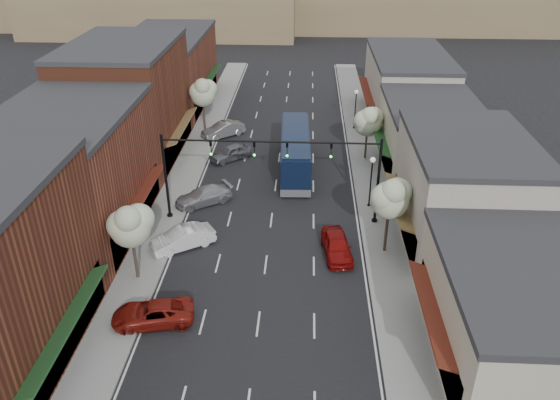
# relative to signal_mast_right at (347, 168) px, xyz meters

# --- Properties ---
(ground) EXTENTS (160.00, 160.00, 0.00)m
(ground) POSITION_rel_signal_mast_right_xyz_m (-5.62, -8.00, -4.62)
(ground) COLOR black
(ground) RESTS_ON ground
(sidewalk_left) EXTENTS (2.80, 73.00, 0.15)m
(sidewalk_left) POSITION_rel_signal_mast_right_xyz_m (-14.02, 10.50, -4.55)
(sidewalk_left) COLOR gray
(sidewalk_left) RESTS_ON ground
(sidewalk_right) EXTENTS (2.80, 73.00, 0.15)m
(sidewalk_right) POSITION_rel_signal_mast_right_xyz_m (2.78, 10.50, -4.55)
(sidewalk_right) COLOR gray
(sidewalk_right) RESTS_ON ground
(curb_left) EXTENTS (0.25, 73.00, 0.17)m
(curb_left) POSITION_rel_signal_mast_right_xyz_m (-12.62, 10.50, -4.55)
(curb_left) COLOR gray
(curb_left) RESTS_ON ground
(curb_right) EXTENTS (0.25, 73.00, 0.17)m
(curb_right) POSITION_rel_signal_mast_right_xyz_m (1.38, 10.50, -4.55)
(curb_right) COLOR gray
(curb_right) RESTS_ON ground
(bldg_left_midnear) EXTENTS (10.14, 14.10, 9.40)m
(bldg_left_midnear) POSITION_rel_signal_mast_right_xyz_m (-19.85, -2.00, 0.03)
(bldg_left_midnear) COLOR brown
(bldg_left_midnear) RESTS_ON ground
(bldg_left_midfar) EXTENTS (10.14, 14.10, 10.90)m
(bldg_left_midfar) POSITION_rel_signal_mast_right_xyz_m (-19.86, 12.00, 0.78)
(bldg_left_midfar) COLOR brown
(bldg_left_midfar) RESTS_ON ground
(bldg_left_far) EXTENTS (10.14, 18.10, 8.40)m
(bldg_left_far) POSITION_rel_signal_mast_right_xyz_m (-19.84, 28.00, -0.46)
(bldg_left_far) COLOR brown
(bldg_left_far) RESTS_ON ground
(bldg_right_near) EXTENTS (9.14, 12.10, 5.90)m
(bldg_right_near) POSITION_rel_signal_mast_right_xyz_m (8.07, -14.00, -1.70)
(bldg_right_near) COLOR #C2B89A
(bldg_right_near) RESTS_ON ground
(bldg_right_midnear) EXTENTS (9.14, 12.10, 7.90)m
(bldg_right_midnear) POSITION_rel_signal_mast_right_xyz_m (8.10, -2.00, -0.72)
(bldg_right_midnear) COLOR #B6A89C
(bldg_right_midnear) RESTS_ON ground
(bldg_right_midfar) EXTENTS (9.14, 12.10, 6.40)m
(bldg_right_midfar) POSITION_rel_signal_mast_right_xyz_m (8.08, 10.00, -1.46)
(bldg_right_midfar) COLOR #C2B89A
(bldg_right_midfar) RESTS_ON ground
(bldg_right_far) EXTENTS (9.14, 16.10, 7.40)m
(bldg_right_far) POSITION_rel_signal_mast_right_xyz_m (8.09, 24.00, -0.96)
(bldg_right_far) COLOR #B6A89C
(bldg_right_far) RESTS_ON ground
(hill_near) EXTENTS (50.00, 20.00, 8.00)m
(hill_near) POSITION_rel_signal_mast_right_xyz_m (-30.62, 70.00, -0.62)
(hill_near) COLOR #7A6647
(hill_near) RESTS_ON ground
(signal_mast_right) EXTENTS (8.22, 0.46, 7.00)m
(signal_mast_right) POSITION_rel_signal_mast_right_xyz_m (0.00, 0.00, 0.00)
(signal_mast_right) COLOR black
(signal_mast_right) RESTS_ON ground
(signal_mast_left) EXTENTS (8.22, 0.46, 7.00)m
(signal_mast_left) POSITION_rel_signal_mast_right_xyz_m (-11.24, 0.00, 0.00)
(signal_mast_left) COLOR black
(signal_mast_left) RESTS_ON ground
(tree_right_near) EXTENTS (2.85, 2.65, 5.95)m
(tree_right_near) POSITION_rel_signal_mast_right_xyz_m (2.73, -4.05, -0.17)
(tree_right_near) COLOR #47382B
(tree_right_near) RESTS_ON ground
(tree_right_far) EXTENTS (2.85, 2.65, 5.43)m
(tree_right_far) POSITION_rel_signal_mast_right_xyz_m (2.73, 11.95, -0.63)
(tree_right_far) COLOR #47382B
(tree_right_far) RESTS_ON ground
(tree_left_near) EXTENTS (2.85, 2.65, 5.69)m
(tree_left_near) POSITION_rel_signal_mast_right_xyz_m (-13.87, -8.05, -0.40)
(tree_left_near) COLOR #47382B
(tree_left_near) RESTS_ON ground
(tree_left_far) EXTENTS (2.85, 2.65, 6.13)m
(tree_left_far) POSITION_rel_signal_mast_right_xyz_m (-13.87, 17.95, -0.02)
(tree_left_far) COLOR #47382B
(tree_left_far) RESTS_ON ground
(lamp_post_near) EXTENTS (0.44, 0.44, 4.44)m
(lamp_post_near) POSITION_rel_signal_mast_right_xyz_m (2.18, 2.50, -1.62)
(lamp_post_near) COLOR black
(lamp_post_near) RESTS_ON ground
(lamp_post_far) EXTENTS (0.44, 0.44, 4.44)m
(lamp_post_far) POSITION_rel_signal_mast_right_xyz_m (2.18, 20.00, -1.62)
(lamp_post_far) COLOR black
(lamp_post_far) RESTS_ON ground
(coach_bus) EXTENTS (2.95, 11.82, 3.59)m
(coach_bus) POSITION_rel_signal_mast_right_xyz_m (-4.01, 9.38, -2.75)
(coach_bus) COLOR black
(coach_bus) RESTS_ON ground
(red_hatchback) EXTENTS (2.42, 4.74, 1.55)m
(red_hatchback) POSITION_rel_signal_mast_right_xyz_m (-0.74, -4.54, -3.85)
(red_hatchback) COLOR maroon
(red_hatchback) RESTS_ON ground
(parked_car_a) EXTENTS (5.12, 3.07, 1.33)m
(parked_car_a) POSITION_rel_signal_mast_right_xyz_m (-11.79, -12.17, -3.96)
(parked_car_a) COLOR maroon
(parked_car_a) RESTS_ON ground
(parked_car_b) EXTENTS (4.73, 3.83, 1.51)m
(parked_car_b) POSITION_rel_signal_mast_right_xyz_m (-11.69, -4.14, -3.87)
(parked_car_b) COLOR white
(parked_car_b) RESTS_ON ground
(parked_car_c) EXTENTS (5.07, 4.24, 1.39)m
(parked_car_c) POSITION_rel_signal_mast_right_xyz_m (-11.36, 2.42, -3.93)
(parked_car_c) COLOR #A6A7AC
(parked_car_c) RESTS_ON ground
(parked_car_d) EXTENTS (4.35, 4.03, 1.45)m
(parked_car_d) POSITION_rel_signal_mast_right_xyz_m (-10.27, 11.30, -3.90)
(parked_car_d) COLOR slate
(parked_car_d) RESTS_ON ground
(parked_car_e) EXTENTS (4.64, 4.18, 1.53)m
(parked_car_e) POSITION_rel_signal_mast_right_xyz_m (-11.82, 17.16, -3.86)
(parked_car_e) COLOR gray
(parked_car_e) RESTS_ON ground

